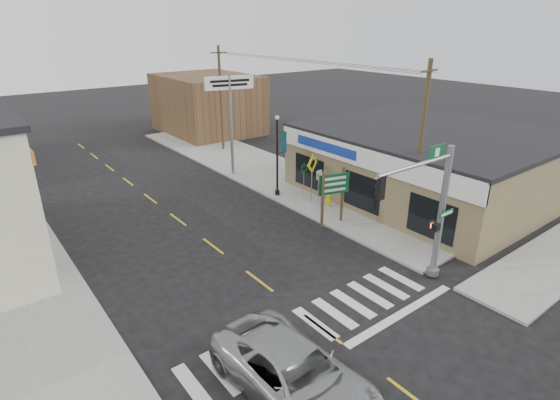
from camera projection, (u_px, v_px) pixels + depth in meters
ground at (322, 329)px, 15.87m from camera, size 140.00×140.00×0.00m
sidewalk_right at (291, 181)px, 30.47m from camera, size 6.00×38.00×0.13m
center_line at (213, 246)px, 21.74m from camera, size 0.12×56.00×0.01m
crosswalk at (315, 323)px, 16.16m from camera, size 11.00×2.20×0.01m
thrift_store at (427, 164)px, 27.71m from camera, size 12.00×14.00×4.00m
bldg_distant_right at (208, 104)px, 43.61m from camera, size 8.00×10.00×5.60m
suv at (295, 375)px, 12.70m from camera, size 2.95×5.99×1.64m
traffic_signal_pole at (433, 203)px, 17.33m from camera, size 4.70×0.37×5.95m
guide_sign at (333, 190)px, 23.08m from camera, size 1.78×0.14×3.12m
fire_hydrant at (329, 200)px, 25.97m from camera, size 0.23×0.23×0.72m
ped_crossing_sign at (312, 170)px, 26.04m from camera, size 1.18×0.08×3.03m
lamp_post at (278, 150)px, 26.84m from camera, size 0.66×0.52×5.06m
dance_center_sign at (230, 98)px, 29.81m from camera, size 3.40×0.21×7.22m
bare_tree at (425, 163)px, 22.11m from camera, size 2.28×2.28×4.57m
shrub_front at (409, 218)px, 23.26m from camera, size 1.42×1.42×1.07m
shrub_back at (367, 189)px, 27.57m from camera, size 1.23×1.23×0.93m
utility_pole_near at (420, 146)px, 21.86m from camera, size 1.51×0.23×8.67m
utility_pole_far at (221, 98)px, 36.40m from camera, size 1.48×0.22×8.53m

